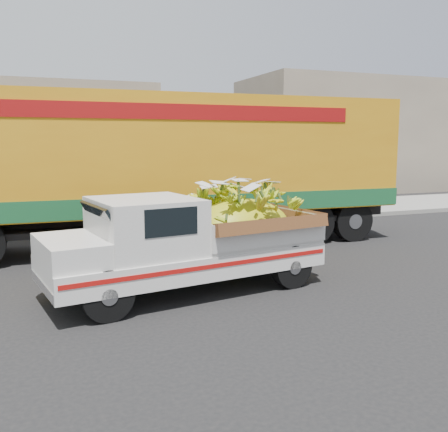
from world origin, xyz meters
name	(u,v)px	position (x,y,z in m)	size (l,w,h in m)	color
ground	(253,278)	(0.00, 0.00, 0.00)	(100.00, 100.00, 0.00)	black
curb	(172,227)	(0.00, 6.08, 0.07)	(60.00, 0.25, 0.15)	gray
sidewalk	(156,217)	(0.00, 8.18, 0.07)	(60.00, 4.00, 0.14)	gray
building_right	(367,136)	(14.00, 15.08, 3.00)	(14.00, 6.00, 6.00)	gray
pickup_truck	(205,239)	(-1.10, -0.29, 0.93)	(5.17, 2.57, 1.73)	black
semi_trailer	(175,164)	(-0.55, 3.62, 2.12)	(12.02, 2.85, 3.80)	black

